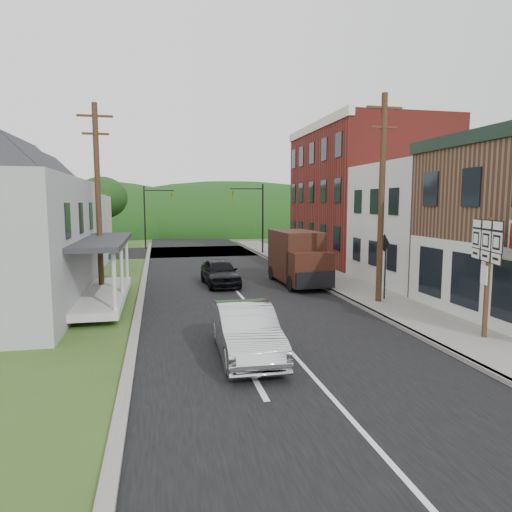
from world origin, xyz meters
TOP-DOWN VIEW (x-y plane):
  - ground at (0.00, 0.00)m, footprint 120.00×120.00m
  - road at (0.00, 10.00)m, footprint 9.00×90.00m
  - cross_road at (0.00, 27.00)m, footprint 60.00×9.00m
  - sidewalk_right at (5.90, 8.00)m, footprint 2.80×55.00m
  - curb_right at (4.55, 8.00)m, footprint 0.20×55.00m
  - curb_left at (-4.65, 8.00)m, footprint 0.30×55.00m
  - storefront_white at (11.30, 7.50)m, footprint 8.00×7.00m
  - storefront_red at (11.30, 17.00)m, footprint 8.00×12.00m
  - house_blue at (-11.00, 17.00)m, footprint 7.14×8.16m
  - house_cream at (-11.50, 26.00)m, footprint 7.14×8.16m
  - utility_pole_right at (5.60, 3.50)m, footprint 1.60×0.26m
  - utility_pole_left at (-6.50, 8.00)m, footprint 1.60×0.26m
  - traffic_signal_right at (4.30, 23.50)m, footprint 2.87×0.20m
  - traffic_signal_left at (-4.30, 30.50)m, footprint 2.87×0.20m
  - tree_left_d at (-9.00, 32.00)m, footprint 4.80×4.80m
  - forested_ridge at (0.00, 55.00)m, footprint 90.00×30.00m
  - silver_sedan at (-1.38, -1.99)m, footprint 1.67×4.60m
  - dark_sedan at (-0.60, 9.47)m, footprint 1.94×4.30m
  - delivery_van at (3.60, 8.86)m, footprint 2.25×5.23m
  - route_sign_cluster at (6.33, -2.17)m, footprint 0.71×2.12m
  - warning_sign at (6.06, 3.90)m, footprint 0.15×0.81m

SIDE VIEW (x-z plane):
  - ground at x=0.00m, z-range 0.00..0.00m
  - road at x=0.00m, z-range -0.01..0.01m
  - cross_road at x=0.00m, z-range -0.01..0.01m
  - forested_ridge at x=0.00m, z-range -8.00..8.00m
  - curb_left at x=-4.65m, z-range 0.00..0.12m
  - sidewalk_right at x=5.90m, z-range 0.00..0.15m
  - curb_right at x=4.55m, z-range 0.00..0.15m
  - dark_sedan at x=-0.60m, z-range 0.00..1.43m
  - silver_sedan at x=-1.38m, z-range 0.00..1.51m
  - delivery_van at x=3.60m, z-range 0.02..2.92m
  - warning_sign at x=6.06m, z-range 0.56..3.48m
  - route_sign_cluster at x=6.33m, z-range 0.72..4.55m
  - storefront_white at x=11.30m, z-range 0.00..6.50m
  - house_blue at x=-11.00m, z-range 0.05..7.33m
  - house_cream at x=-11.50m, z-range 0.05..7.33m
  - traffic_signal_right at x=4.30m, z-range 0.76..6.76m
  - traffic_signal_left at x=-4.30m, z-range 0.76..6.76m
  - utility_pole_right at x=5.60m, z-range 0.16..9.16m
  - utility_pole_left at x=-6.50m, z-range 0.16..9.16m
  - tree_left_d at x=-9.00m, z-range 1.41..8.35m
  - storefront_red at x=11.30m, z-range 0.00..10.00m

